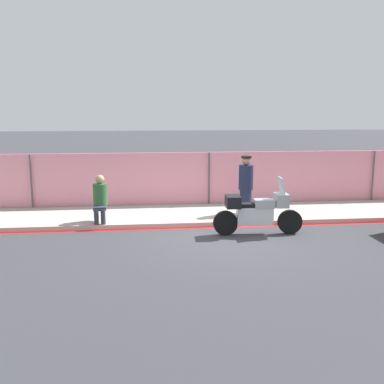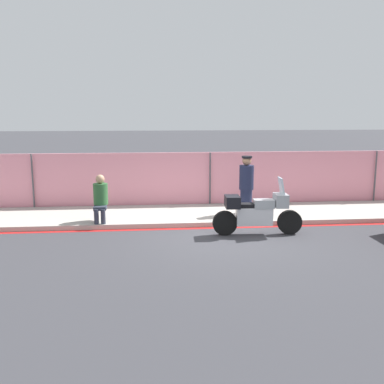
% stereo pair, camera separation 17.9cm
% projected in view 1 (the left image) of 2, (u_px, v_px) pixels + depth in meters
% --- Properties ---
extents(ground_plane, '(120.00, 120.00, 0.00)m').
position_uv_depth(ground_plane, '(229.00, 237.00, 11.35)').
color(ground_plane, '#38383D').
extents(sidewalk, '(41.61, 2.49, 0.13)m').
position_uv_depth(sidewalk, '(215.00, 214.00, 13.52)').
color(sidewalk, '#ADA89E').
rests_on(sidewalk, ground_plane).
extents(curb_paint_stripe, '(41.61, 0.18, 0.01)m').
position_uv_depth(curb_paint_stripe, '(222.00, 227.00, 12.22)').
color(curb_paint_stripe, red).
rests_on(curb_paint_stripe, ground_plane).
extents(storefront_fence, '(39.53, 0.17, 1.82)m').
position_uv_depth(storefront_fence, '(209.00, 180.00, 14.67)').
color(storefront_fence, pink).
rests_on(storefront_fence, ground_plane).
extents(motorcycle, '(2.31, 0.55, 1.48)m').
position_uv_depth(motorcycle, '(257.00, 212.00, 11.47)').
color(motorcycle, black).
rests_on(motorcycle, ground_plane).
extents(officer_standing, '(0.42, 0.42, 1.71)m').
position_uv_depth(officer_standing, '(246.00, 184.00, 13.22)').
color(officer_standing, '#191E38').
rests_on(officer_standing, sidewalk).
extents(person_seated_on_curb, '(0.40, 0.67, 1.28)m').
position_uv_depth(person_seated_on_curb, '(100.00, 196.00, 12.26)').
color(person_seated_on_curb, '#2D3342').
rests_on(person_seated_on_curb, sidewalk).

